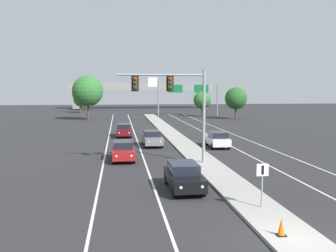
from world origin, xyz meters
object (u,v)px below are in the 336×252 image
Objects in this scene: car_oncoming_black at (184,176)px; car_oncoming_darkred at (124,130)px; tree_far_left_c at (88,91)px; median_sign_post at (262,178)px; highway_sign_gantry at (188,87)px; car_oncoming_red at (123,150)px; tree_far_right_b at (236,98)px; tree_far_left_a at (86,95)px; car_oncoming_grey at (152,138)px; traffic_cone_median_nose at (281,227)px; overhead_signal_mast at (177,96)px; car_receding_white at (217,139)px; tree_far_left_b at (81,99)px; tree_far_right_a at (202,100)px.

car_oncoming_black and car_oncoming_darkred have the same top height.
median_sign_post is at bearing -77.27° from tree_far_left_c.
highway_sign_gantry reaches higher than car_oncoming_darkred.
tree_far_right_b is (22.16, 40.30, 3.20)m from car_oncoming_red.
tree_far_left_a reaches higher than car_oncoming_black.
car_oncoming_grey is 6.08× the size of traffic_cone_median_nose.
tree_far_left_a is at bearing 99.72° from overhead_signal_mast.
car_oncoming_grey is at bearing -105.09° from highway_sign_gantry.
car_receding_white is (6.46, -1.70, 0.00)m from car_oncoming_grey.
tree_far_left_c is at bearing 100.41° from car_oncoming_black.
tree_far_left_b reaches higher than traffic_cone_median_nose.
highway_sign_gantry is 2.49× the size of tree_far_right_a.
traffic_cone_median_nose is at bearing -80.32° from car_oncoming_darkred.
car_oncoming_darkred is at bearing -78.52° from tree_far_left_b.
overhead_signal_mast is at bearing 97.00° from traffic_cone_median_nose.
car_oncoming_red is 1.00× the size of car_receding_white.
highway_sign_gantry reaches higher than traffic_cone_median_nose.
car_oncoming_grey is at bearing -120.25° from tree_far_right_b.
median_sign_post is 30.45m from car_oncoming_darkred.
car_receding_white is at bearing -66.47° from tree_far_left_c.
car_oncoming_red and car_oncoming_grey have the same top height.
traffic_cone_median_nose is 60.70m from tree_far_left_c.
car_oncoming_red is (-3.42, 9.85, 0.00)m from car_oncoming_black.
overhead_signal_mast is 10.93m from car_receding_white.
tree_far_left_b is at bearing 101.62° from median_sign_post.
car_receding_white is at bearing -100.32° from tree_far_right_a.
overhead_signal_mast is at bearing 84.58° from car_oncoming_black.
car_oncoming_black is at bearing -88.86° from car_oncoming_grey.
car_receding_white is (9.24, -9.83, 0.00)m from car_oncoming_darkred.
car_receding_white is 42.37m from tree_far_right_a.
tree_far_right_b is (15.61, 54.39, 2.43)m from median_sign_post.
tree_far_left_c is at bearing 101.45° from traffic_cone_median_nose.
median_sign_post is 0.49× the size of car_oncoming_darkred.
overhead_signal_mast reaches higher than car_receding_white.
tree_far_right_b is at bearing 69.86° from car_receding_white.
highway_sign_gantry is (11.56, 42.89, 5.34)m from car_oncoming_grey.
tree_far_left_a is (-9.23, 75.42, 3.32)m from car_oncoming_red.
highway_sign_gantry reaches higher than median_sign_post.
car_oncoming_red is 18.66m from traffic_cone_median_nose.
car_oncoming_black is 1.00× the size of car_oncoming_grey.
tree_far_left_a is (-18.76, 69.56, 3.32)m from car_receding_white.
overhead_signal_mast is 1.13× the size of tree_far_left_a.
overhead_signal_mast reaches higher than tree_far_right_a.
car_oncoming_red is 50.52m from tree_far_right_a.
car_oncoming_darkred is (-2.78, 8.13, 0.00)m from car_oncoming_grey.
car_oncoming_black is 52.54m from tree_far_left_c.
car_oncoming_red is at bearing 109.16° from car_oncoming_black.
car_oncoming_darkred is 33.07m from tree_far_right_b.
tree_far_left_b reaches higher than car_receding_white.
tree_far_right_a is (7.58, 41.60, 2.66)m from car_receding_white.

